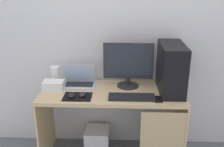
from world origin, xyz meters
name	(u,v)px	position (x,y,z in m)	size (l,w,h in m)	color
wall_back	(113,29)	(0.00, 0.33, 1.30)	(4.00, 0.05, 2.60)	silver
desk	(114,106)	(0.02, -0.01, 0.60)	(1.37, 0.58, 0.76)	tan
pc_tower	(171,68)	(0.56, 0.03, 0.99)	(0.22, 0.48, 0.46)	black
monitor	(128,65)	(0.15, 0.12, 0.99)	(0.49, 0.22, 0.45)	#232326
laptop	(79,81)	(-0.34, 0.14, 0.80)	(0.32, 0.22, 0.21)	#B7BCC6
speaker	(55,75)	(-0.59, 0.17, 0.85)	(0.09, 0.09, 0.18)	white
projector	(54,85)	(-0.57, 0.01, 0.80)	(0.20, 0.14, 0.09)	white
keyboard	(132,97)	(0.18, -0.16, 0.77)	(0.42, 0.14, 0.02)	black
mousepad	(78,97)	(-0.31, -0.15, 0.76)	(0.26, 0.20, 0.01)	black
mouse_left	(82,94)	(-0.27, -0.14, 0.78)	(0.06, 0.10, 0.03)	#232326
mouse_right	(72,95)	(-0.36, -0.16, 0.78)	(0.06, 0.10, 0.03)	black
cell_phone	(158,99)	(0.42, -0.18, 0.76)	(0.07, 0.13, 0.01)	black
subwoofer	(97,140)	(-0.17, 0.11, 0.13)	(0.25, 0.25, 0.25)	white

